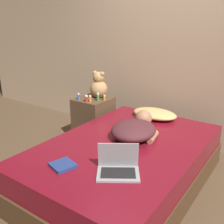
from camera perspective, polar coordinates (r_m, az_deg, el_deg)
The scene contains 14 objects.
ground_plane at distance 2.76m, azimuth 2.73°, elevation -15.28°, with size 12.00×12.00×0.00m, color brown.
wall_back at distance 3.47m, azimuth 14.95°, elevation 14.09°, with size 8.00×0.06×2.60m.
bed at distance 2.64m, azimuth 2.81°, elevation -11.24°, with size 1.35×2.03×0.45m.
nightstand at distance 3.63m, azimuth -4.02°, elevation -1.48°, with size 0.43×0.46×0.59m.
pillow at distance 3.21m, azimuth 9.26°, elevation -0.37°, with size 0.55×0.36×0.10m.
person_lying at distance 2.67m, azimuth 5.09°, elevation -3.55°, with size 0.53×0.72×0.19m.
laptop at distance 2.04m, azimuth 1.35°, elevation -11.76°, with size 0.39×0.36×0.23m.
teddy_bear at distance 3.55m, azimuth -2.92°, elevation 5.65°, with size 0.23×0.23×0.36m.
bottle_green at distance 3.40m, azimuth -3.06°, elevation 3.26°, with size 0.03×0.03×0.11m.
bottle_orange at distance 3.38m, azimuth -4.78°, elevation 2.92°, with size 0.04×0.04×0.08m.
bottle_red at distance 3.38m, azimuth -5.59°, elevation 2.92°, with size 0.04×0.04×0.09m.
bottle_amber at distance 3.43m, azimuth -1.67°, elevation 3.13°, with size 0.03×0.03×0.07m.
bottle_blue at distance 3.49m, azimuth -7.30°, elevation 3.37°, with size 0.03×0.03×0.09m.
book at distance 2.18m, azimuth -10.66°, elevation -11.30°, with size 0.22×0.22×0.02m.
Camera 1 is at (1.20, -1.95, 1.54)m, focal length 42.00 mm.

